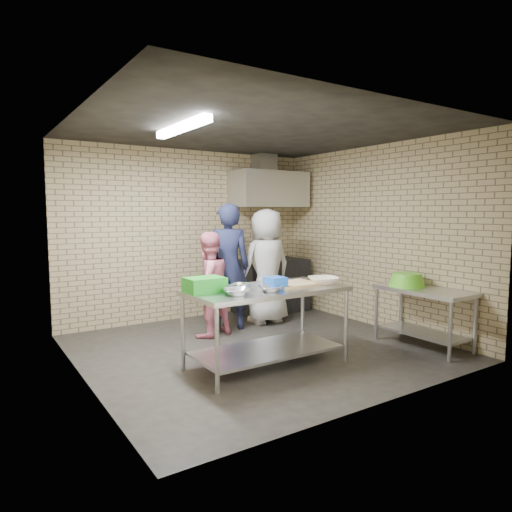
{
  "coord_description": "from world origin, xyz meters",
  "views": [
    {
      "loc": [
        -3.08,
        -4.66,
        1.73
      ],
      "look_at": [
        0.1,
        0.2,
        1.15
      ],
      "focal_mm": 31.66,
      "sensor_mm": 36.0,
      "label": 1
    }
  ],
  "objects_px": {
    "blue_tub": "(275,283)",
    "green_basin": "(407,280)",
    "bottle_red": "(265,194)",
    "green_crate": "(205,285)",
    "woman_pink": "(208,284)",
    "man_navy": "(228,267)",
    "stove": "(271,285)",
    "side_counter": "(423,318)",
    "bottle_green": "(284,195)",
    "prep_table": "(266,327)",
    "woman_white": "(267,266)"
  },
  "relations": [
    {
      "from": "woman_white",
      "to": "bottle_green",
      "type": "bearing_deg",
      "value": -138.57
    },
    {
      "from": "blue_tub",
      "to": "green_basin",
      "type": "distance_m",
      "value": 2.03
    },
    {
      "from": "side_counter",
      "to": "green_basin",
      "type": "distance_m",
      "value": 0.52
    },
    {
      "from": "blue_tub",
      "to": "woman_pink",
      "type": "height_order",
      "value": "woman_pink"
    },
    {
      "from": "green_crate",
      "to": "man_navy",
      "type": "xyz_separation_m",
      "value": [
        1.13,
        1.51,
        -0.04
      ]
    },
    {
      "from": "stove",
      "to": "blue_tub",
      "type": "relative_size",
      "value": 6.1
    },
    {
      "from": "side_counter",
      "to": "man_navy",
      "type": "xyz_separation_m",
      "value": [
        -1.65,
        2.13,
        0.55
      ]
    },
    {
      "from": "bottle_green",
      "to": "woman_white",
      "type": "bearing_deg",
      "value": -138.22
    },
    {
      "from": "man_navy",
      "to": "woman_white",
      "type": "relative_size",
      "value": 1.04
    },
    {
      "from": "stove",
      "to": "bottle_red",
      "type": "bearing_deg",
      "value": 78.23
    },
    {
      "from": "green_basin",
      "to": "stove",
      "type": "bearing_deg",
      "value": 99.76
    },
    {
      "from": "bottle_red",
      "to": "woman_pink",
      "type": "relative_size",
      "value": 0.12
    },
    {
      "from": "stove",
      "to": "side_counter",
      "type": "bearing_deg",
      "value": -80.71
    },
    {
      "from": "green_basin",
      "to": "bottle_green",
      "type": "distance_m",
      "value": 2.98
    },
    {
      "from": "blue_tub",
      "to": "woman_pink",
      "type": "bearing_deg",
      "value": 91.47
    },
    {
      "from": "woman_pink",
      "to": "green_crate",
      "type": "bearing_deg",
      "value": 50.72
    },
    {
      "from": "blue_tub",
      "to": "side_counter",
      "type": "bearing_deg",
      "value": -11.03
    },
    {
      "from": "man_navy",
      "to": "green_crate",
      "type": "bearing_deg",
      "value": 75.72
    },
    {
      "from": "prep_table",
      "to": "blue_tub",
      "type": "height_order",
      "value": "blue_tub"
    },
    {
      "from": "green_basin",
      "to": "bottle_red",
      "type": "distance_m",
      "value": 3.01
    },
    {
      "from": "side_counter",
      "to": "bottle_green",
      "type": "relative_size",
      "value": 8.0
    },
    {
      "from": "green_crate",
      "to": "bottle_green",
      "type": "xyz_separation_m",
      "value": [
        2.79,
        2.37,
        1.05
      ]
    },
    {
      "from": "prep_table",
      "to": "green_basin",
      "type": "bearing_deg",
      "value": -6.82
    },
    {
      "from": "side_counter",
      "to": "blue_tub",
      "type": "xyz_separation_m",
      "value": [
        -2.04,
        0.4,
        0.57
      ]
    },
    {
      "from": "green_crate",
      "to": "stove",
      "type": "bearing_deg",
      "value": 42.39
    },
    {
      "from": "green_basin",
      "to": "prep_table",
      "type": "bearing_deg",
      "value": 173.18
    },
    {
      "from": "side_counter",
      "to": "bottle_green",
      "type": "height_order",
      "value": "bottle_green"
    },
    {
      "from": "stove",
      "to": "man_navy",
      "type": "xyz_separation_m",
      "value": [
        -1.2,
        -0.62,
        0.47
      ]
    },
    {
      "from": "stove",
      "to": "man_navy",
      "type": "height_order",
      "value": "man_navy"
    },
    {
      "from": "stove",
      "to": "woman_pink",
      "type": "bearing_deg",
      "value": -153.49
    },
    {
      "from": "green_crate",
      "to": "blue_tub",
      "type": "distance_m",
      "value": 0.78
    },
    {
      "from": "side_counter",
      "to": "woman_pink",
      "type": "height_order",
      "value": "woman_pink"
    },
    {
      "from": "blue_tub",
      "to": "bottle_red",
      "type": "relative_size",
      "value": 1.09
    },
    {
      "from": "woman_pink",
      "to": "bottle_red",
      "type": "bearing_deg",
      "value": -158.93
    },
    {
      "from": "bottle_red",
      "to": "prep_table",
      "type": "bearing_deg",
      "value": -124.08
    },
    {
      "from": "side_counter",
      "to": "woman_pink",
      "type": "relative_size",
      "value": 0.83
    },
    {
      "from": "bottle_red",
      "to": "woman_white",
      "type": "bearing_deg",
      "value": -123.16
    },
    {
      "from": "prep_table",
      "to": "side_counter",
      "type": "relative_size",
      "value": 1.47
    },
    {
      "from": "prep_table",
      "to": "man_navy",
      "type": "distance_m",
      "value": 1.75
    },
    {
      "from": "green_basin",
      "to": "bottle_green",
      "type": "relative_size",
      "value": 3.07
    },
    {
      "from": "green_basin",
      "to": "man_navy",
      "type": "height_order",
      "value": "man_navy"
    },
    {
      "from": "blue_tub",
      "to": "woman_white",
      "type": "xyz_separation_m",
      "value": [
        1.08,
        1.73,
        -0.07
      ]
    },
    {
      "from": "side_counter",
      "to": "bottle_red",
      "type": "bearing_deg",
      "value": 97.62
    },
    {
      "from": "prep_table",
      "to": "blue_tub",
      "type": "bearing_deg",
      "value": -63.43
    },
    {
      "from": "prep_table",
      "to": "side_counter",
      "type": "bearing_deg",
      "value": -13.4
    },
    {
      "from": "stove",
      "to": "green_crate",
      "type": "xyz_separation_m",
      "value": [
        -2.34,
        -2.13,
        0.51
      ]
    },
    {
      "from": "blue_tub",
      "to": "green_basin",
      "type": "height_order",
      "value": "blue_tub"
    },
    {
      "from": "stove",
      "to": "blue_tub",
      "type": "bearing_deg",
      "value": -123.99
    },
    {
      "from": "side_counter",
      "to": "green_basin",
      "type": "height_order",
      "value": "green_basin"
    },
    {
      "from": "green_crate",
      "to": "woman_pink",
      "type": "height_order",
      "value": "woman_pink"
    }
  ]
}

